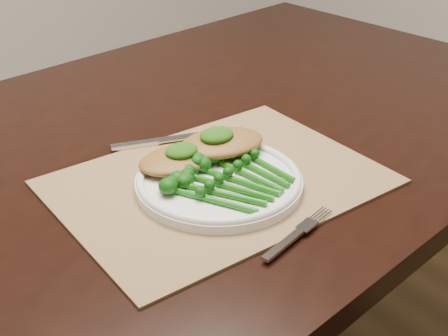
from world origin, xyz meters
TOP-DOWN VIEW (x-y plane):
  - dining_table at (0.12, 0.12)m, footprint 1.69×1.08m
  - placemat at (0.09, -0.04)m, footprint 0.47×0.35m
  - dinner_plate at (0.08, -0.05)m, footprint 0.24×0.24m
  - knife at (0.09, 0.12)m, footprint 0.19×0.08m
  - fork at (0.10, -0.21)m, footprint 0.15×0.05m
  - chicken_fillet_left at (0.05, 0.01)m, footprint 0.13×0.09m
  - chicken_fillet_right at (0.13, 0.00)m, footprint 0.15×0.12m
  - pesto_dollop_left at (0.06, 0.01)m, footprint 0.05×0.04m
  - pesto_dollop_right at (0.12, 0.00)m, footprint 0.05×0.05m
  - broccolini_bundle at (0.10, -0.08)m, footprint 0.19×0.20m

SIDE VIEW (x-z plane):
  - dining_table at x=0.12m, z-range 0.00..0.75m
  - placemat at x=0.09m, z-range 0.75..0.75m
  - fork at x=0.10m, z-range 0.76..0.76m
  - knife at x=0.09m, z-range 0.75..0.76m
  - dinner_plate at x=0.08m, z-range 0.75..0.78m
  - broccolini_bundle at x=0.10m, z-range 0.75..0.79m
  - chicken_fillet_left at x=0.05m, z-range 0.77..0.79m
  - chicken_fillet_right at x=0.13m, z-range 0.77..0.80m
  - pesto_dollop_left at x=0.06m, z-range 0.79..0.80m
  - pesto_dollop_right at x=0.12m, z-range 0.79..0.81m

